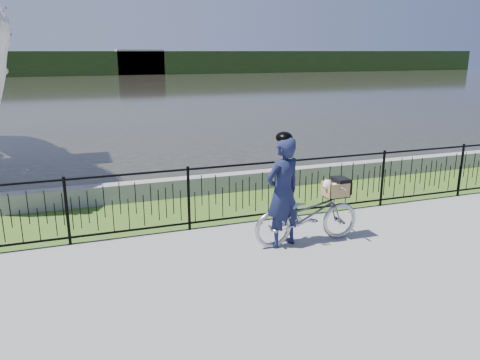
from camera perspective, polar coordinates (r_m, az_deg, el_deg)
name	(u,v)px	position (r m, az deg, el deg)	size (l,w,h in m)	color
ground	(278,258)	(7.28, 4.65, -9.42)	(120.00, 120.00, 0.00)	gray
grass_strip	(226,206)	(9.54, -1.71, -3.20)	(60.00, 2.00, 0.01)	#3D5F1D
water	(109,90)	(39.23, -15.66, 10.46)	(120.00, 120.00, 0.00)	#28271F
quay_wall	(212,184)	(10.40, -3.41, -0.51)	(60.00, 0.30, 0.40)	gray
fence	(243,193)	(8.47, 0.33, -1.59)	(14.00, 0.06, 1.15)	black
far_treeline	(92,63)	(66.09, -17.58, 13.45)	(120.00, 6.00, 3.00)	#274219
far_building_right	(140,62)	(65.12, -12.10, 13.88)	(6.00, 3.00, 3.20)	#B2A88F
bicycle_rig	(308,214)	(7.72, 8.27, -4.12)	(1.83, 0.64, 1.07)	#A5AAB1
cyclist	(283,191)	(7.42, 5.25, -1.36)	(0.75, 0.60, 1.86)	#151A3A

